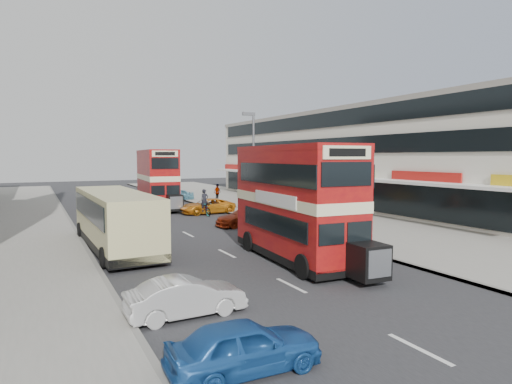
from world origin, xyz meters
TOP-DOWN VIEW (x-y plane):
  - ground at (0.00, 0.00)m, footprint 160.00×160.00m
  - road_surface at (0.00, 20.00)m, footprint 12.00×90.00m
  - pavement_right at (12.00, 20.00)m, footprint 12.00×90.00m
  - kerb_left at (-6.10, 20.00)m, footprint 0.20×90.00m
  - kerb_right at (6.10, 20.00)m, footprint 0.20×90.00m
  - commercial_row at (19.95, 22.00)m, footprint 9.90×46.20m
  - street_lamp at (6.52, 18.00)m, footprint 1.00×0.20m
  - bus_main at (2.30, 5.33)m, footprint 3.13×9.46m
  - bus_second at (1.93, 28.64)m, footprint 3.30×9.68m
  - coach at (-4.66, 11.75)m, footprint 2.96×10.49m
  - car_left_near at (-4.36, -3.02)m, footprint 3.57×1.54m
  - car_left_front at (-4.45, 0.83)m, footprint 3.60×1.31m
  - car_right_a at (4.68, 15.29)m, footprint 4.57×2.04m
  - car_right_b at (4.58, 22.56)m, footprint 4.62×2.20m
  - car_right_c at (5.28, 33.81)m, footprint 3.81×1.61m
  - pedestrian_near at (7.88, 12.97)m, footprint 0.66×0.45m
  - pedestrian_far at (8.79, 30.68)m, footprint 1.12×0.90m
  - cyclist at (3.93, 21.51)m, footprint 0.94×2.04m

SIDE VIEW (x-z plane):
  - ground at x=0.00m, z-range 0.00..0.00m
  - road_surface at x=0.00m, z-range 0.00..0.01m
  - pavement_right at x=12.00m, z-range 0.00..0.15m
  - kerb_left at x=-6.10m, z-range -0.01..0.15m
  - kerb_right at x=6.10m, z-range -0.01..0.15m
  - car_left_front at x=-4.45m, z-range 0.00..1.18m
  - car_left_near at x=-4.36m, z-range 0.00..1.20m
  - car_right_b at x=4.58m, z-range 0.00..1.27m
  - car_right_c at x=5.28m, z-range 0.00..1.29m
  - car_right_a at x=4.68m, z-range 0.00..1.30m
  - cyclist at x=3.93m, z-range -0.36..1.80m
  - pedestrian_near at x=7.88m, z-range 0.15..1.92m
  - pedestrian_far at x=8.79m, z-range 0.15..1.94m
  - coach at x=-4.66m, z-range 0.25..3.01m
  - bus_main at x=2.30m, z-range 0.14..5.27m
  - bus_second at x=1.93m, z-range 0.14..5.37m
  - commercial_row at x=19.95m, z-range 0.05..9.35m
  - street_lamp at x=6.52m, z-range 0.72..8.85m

